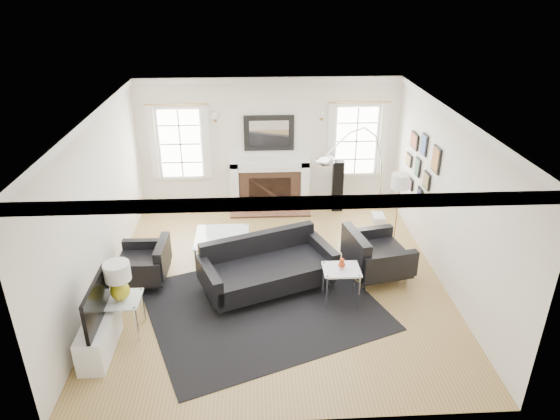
{
  "coord_description": "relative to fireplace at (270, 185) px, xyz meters",
  "views": [
    {
      "loc": [
        -0.3,
        -7.13,
        4.65
      ],
      "look_at": [
        0.09,
        0.3,
        1.12
      ],
      "focal_mm": 32.0,
      "sensor_mm": 36.0,
      "label": 1
    }
  ],
  "objects": [
    {
      "name": "armchair_right",
      "position": [
        1.64,
        -2.82,
        -0.15
      ],
      "size": [
        1.13,
        1.21,
        0.71
      ],
      "color": "black",
      "rests_on": "floor"
    },
    {
      "name": "ceiling",
      "position": [
        0.0,
        -2.79,
        2.26
      ],
      "size": [
        5.5,
        6.0,
        0.02
      ],
      "primitive_type": "cube",
      "color": "white",
      "rests_on": "back_wall"
    },
    {
      "name": "area_rug",
      "position": [
        -0.23,
        -3.57,
        -0.54
      ],
      "size": [
        4.12,
        3.8,
        0.01
      ],
      "primitive_type": "cube",
      "rotation": [
        0.0,
        0.0,
        0.37
      ],
      "color": "black",
      "rests_on": "floor"
    },
    {
      "name": "gallery_wall",
      "position": [
        2.72,
        -1.5,
        0.99
      ],
      "size": [
        0.04,
        1.73,
        1.29
      ],
      "color": "black",
      "rests_on": "right_wall"
    },
    {
      "name": "left_wall",
      "position": [
        -2.75,
        -2.79,
        0.86
      ],
      "size": [
        0.04,
        6.0,
        2.8
      ],
      "primitive_type": "cube",
      "color": "white",
      "rests_on": "floor"
    },
    {
      "name": "floor",
      "position": [
        0.0,
        -2.79,
        -0.54
      ],
      "size": [
        6.0,
        6.0,
        0.0
      ],
      "primitive_type": "plane",
      "color": "olive",
      "rests_on": "ground"
    },
    {
      "name": "fireplace",
      "position": [
        0.0,
        0.0,
        0.0
      ],
      "size": [
        1.7,
        0.69,
        1.11
      ],
      "color": "white",
      "rests_on": "floor"
    },
    {
      "name": "coffee_table",
      "position": [
        -0.93,
        -2.05,
        -0.15
      ],
      "size": [
        0.95,
        0.95,
        0.42
      ],
      "color": "silver",
      "rests_on": "floor"
    },
    {
      "name": "sofa",
      "position": [
        -0.16,
        -3.05,
        -0.17
      ],
      "size": [
        2.3,
        1.65,
        0.69
      ],
      "color": "black",
      "rests_on": "floor"
    },
    {
      "name": "stick_floor_lamp",
      "position": [
        2.2,
        -2.04,
        0.79
      ],
      "size": [
        0.31,
        0.31,
        1.54
      ],
      "color": "#C29143",
      "rests_on": "floor"
    },
    {
      "name": "crown_molding",
      "position": [
        0.0,
        -2.79,
        2.2
      ],
      "size": [
        5.5,
        6.0,
        0.12
      ],
      "primitive_type": "cube",
      "color": "white",
      "rests_on": "back_wall"
    },
    {
      "name": "arc_floor_lamp",
      "position": [
        1.54,
        -1.43,
        0.68
      ],
      "size": [
        1.6,
        1.48,
        2.26
      ],
      "color": "white",
      "rests_on": "floor"
    },
    {
      "name": "orange_vase",
      "position": [
        0.97,
        -3.55,
        0.17
      ],
      "size": [
        0.11,
        0.11,
        0.17
      ],
      "color": "#AF3716",
      "rests_on": "nesting_table"
    },
    {
      "name": "armchair_left",
      "position": [
        -2.14,
        -2.8,
        -0.2
      ],
      "size": [
        0.84,
        0.93,
        0.61
      ],
      "color": "black",
      "rests_on": "floor"
    },
    {
      "name": "nesting_table",
      "position": [
        0.97,
        -3.55,
        -0.05
      ],
      "size": [
        0.56,
        0.47,
        0.62
      ],
      "color": "silver",
      "rests_on": "floor"
    },
    {
      "name": "front_wall",
      "position": [
        0.0,
        -5.79,
        0.86
      ],
      "size": [
        5.5,
        0.04,
        2.8
      ],
      "primitive_type": "cube",
      "color": "white",
      "rests_on": "floor"
    },
    {
      "name": "right_wall",
      "position": [
        2.75,
        -2.79,
        0.86
      ],
      "size": [
        0.04,
        6.0,
        2.8
      ],
      "primitive_type": "cube",
      "color": "white",
      "rests_on": "floor"
    },
    {
      "name": "window_left",
      "position": [
        -1.85,
        0.16,
        0.92
      ],
      "size": [
        1.24,
        0.15,
        1.62
      ],
      "color": "white",
      "rests_on": "back_wall"
    },
    {
      "name": "gourd_lamp",
      "position": [
        -2.2,
        -4.09,
        0.36
      ],
      "size": [
        0.36,
        0.36,
        0.57
      ],
      "color": "gold",
      "rests_on": "side_table_left"
    },
    {
      "name": "side_table_left",
      "position": [
        -2.2,
        -4.09,
        -0.08
      ],
      "size": [
        0.52,
        0.52,
        0.57
      ],
      "color": "silver",
      "rests_on": "floor"
    },
    {
      "name": "speaker_tower",
      "position": [
        1.45,
        -0.14,
        0.01
      ],
      "size": [
        0.23,
        0.23,
        1.11
      ],
      "primitive_type": "cube",
      "rotation": [
        0.0,
        0.0,
        -0.04
      ],
      "color": "black",
      "rests_on": "floor"
    },
    {
      "name": "window_right",
      "position": [
        1.85,
        0.16,
        0.92
      ],
      "size": [
        1.24,
        0.15,
        1.62
      ],
      "color": "white",
      "rests_on": "back_wall"
    },
    {
      "name": "back_wall",
      "position": [
        0.0,
        0.21,
        0.86
      ],
      "size": [
        5.5,
        0.04,
        2.8
      ],
      "primitive_type": "cube",
      "color": "white",
      "rests_on": "floor"
    },
    {
      "name": "mantel_mirror",
      "position": [
        0.0,
        0.16,
        1.11
      ],
      "size": [
        1.05,
        0.07,
        0.75
      ],
      "color": "black",
      "rests_on": "back_wall"
    },
    {
      "name": "tv_unit",
      "position": [
        -2.44,
        -4.49,
        -0.21
      ],
      "size": [
        0.35,
        1.0,
        1.09
      ],
      "color": "white",
      "rests_on": "floor"
    }
  ]
}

